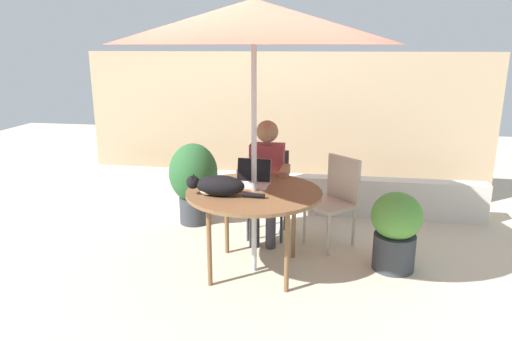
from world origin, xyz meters
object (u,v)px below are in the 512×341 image
Objects in this scene: cat at (217,186)px; potted_plant_by_chair at (396,229)px; chair_occupied at (268,186)px; patio_table at (254,197)px; potted_plant_near_fence at (194,179)px; laptop at (253,177)px; person_seated at (266,174)px; patio_umbrella at (254,22)px; chair_empty at (336,194)px.

potted_plant_by_chair is at bearing 15.52° from cat.
potted_plant_by_chair is (1.22, -0.64, -0.13)m from chair_occupied.
potted_plant_near_fence is (-0.85, 1.03, -0.18)m from patio_table.
cat is (-0.23, -0.37, 0.02)m from laptop.
chair_occupied is 1.14m from cat.
person_seated is (0.00, -0.16, 0.17)m from chair_occupied.
cat is at bearing -64.54° from potted_plant_near_fence.
patio_umbrella reaches higher than chair_empty.
laptop is at bearing -46.23° from potted_plant_near_fence.
person_seated is (0.00, 0.72, -0.01)m from patio_table.
person_seated is 1.34m from potted_plant_by_chair.
cat is (-0.97, -0.90, 0.31)m from chair_empty.
potted_plant_near_fence is at bearing 160.06° from person_seated.
chair_empty is at bearing -11.30° from potted_plant_near_fence.
potted_plant_near_fence is (-0.80, 0.84, -0.29)m from laptop.
laptop is 0.35× the size of potted_plant_near_fence.
chair_occupied is 2.79× the size of laptop.
chair_occupied is at bearing 167.25° from chair_empty.
laptop is at bearing -177.95° from potted_plant_by_chair.
potted_plant_by_chair is (0.52, -0.49, -0.13)m from chair_empty.
potted_plant_near_fence reaches higher than patio_table.
cat is at bearing -147.38° from patio_umbrella.
potted_plant_near_fence is at bearing 168.70° from chair_empty.
chair_empty is at bearing 46.03° from patio_umbrella.
person_seated is 1.72× the size of potted_plant_by_chair.
potted_plant_near_fence reaches higher than chair_occupied.
patio_table is 0.51× the size of patio_umbrella.
patio_table is at bearing 0.00° from patio_umbrella.
person_seated reaches higher than chair_empty.
laptop is 0.44× the size of potted_plant_by_chair.
chair_occupied is (0.00, 0.88, -0.18)m from patio_table.
patio_table is 1.28× the size of potted_plant_near_fence.
potted_plant_by_chair is (1.49, 0.41, -0.44)m from cat.
cat is 0.72× the size of potted_plant_near_fence.
patio_table is 1.63× the size of potted_plant_by_chair.
laptop reaches higher than chair_empty.
patio_umbrella reaches higher than chair_occupied.
chair_occupied is 0.72× the size of person_seated.
chair_occupied is at bearing 90.00° from patio_umbrella.
patio_umbrella is 2.52× the size of potted_plant_near_fence.
person_seated is 0.55m from laptop.
potted_plant_by_chair is (1.22, -0.49, -0.30)m from person_seated.
person_seated is at bearing 90.00° from patio_table.
cat reaches higher than patio_table.
chair_empty is (0.70, 0.72, -1.59)m from patio_umbrella.
chair_empty is 1.24× the size of potted_plant_by_chair.
laptop reaches higher than cat.
patio_umbrella is at bearing -168.93° from potted_plant_by_chair.
patio_umbrella is at bearing 32.62° from cat.
patio_table is at bearing -133.97° from chair_empty.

